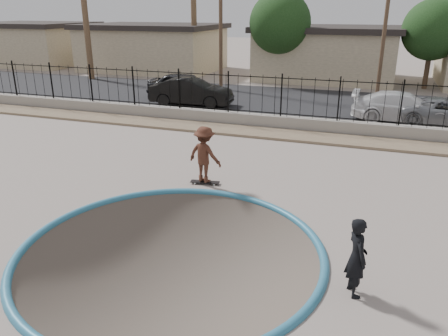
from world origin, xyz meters
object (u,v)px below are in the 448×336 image
object	(u,v)px
car_b	(191,92)
skateboard	(205,182)
videographer	(357,257)
car_a	(186,86)
car_c	(404,107)
skater	(205,157)

from	to	relation	value
car_b	skateboard	bearing A→B (deg)	-159.73
videographer	car_a	xyz separation A→B (m)	(-10.78, 16.24, 0.02)
car_b	car_c	distance (m)	11.07
car_b	car_c	size ratio (longest dim) A/B	0.95
car_b	videographer	bearing A→B (deg)	-151.66
skater	car_b	world-z (taller)	skater
skater	car_b	bearing A→B (deg)	-50.47
car_a	car_c	xyz separation A→B (m)	(12.07, -1.58, -0.09)
car_c	car_a	bearing A→B (deg)	83.07
skater	videographer	size ratio (longest dim) A/B	1.10
car_c	skater	bearing A→B (deg)	150.38
videographer	car_c	distance (m)	14.71
videographer	car_a	distance (m)	19.49
skater	skateboard	size ratio (longest dim) A/B	1.87
skater	car_b	xyz separation A→B (m)	(-5.02, 10.54, -0.09)
skater	car_c	size ratio (longest dim) A/B	0.36
car_a	car_c	bearing A→B (deg)	-96.25
skater	skateboard	world-z (taller)	skater
skater	skateboard	xyz separation A→B (m)	(0.00, 0.00, -0.81)
car_b	car_c	world-z (taller)	car_b
videographer	car_a	bearing A→B (deg)	8.57
skater	car_a	xyz separation A→B (m)	(-6.01, 12.00, -0.06)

